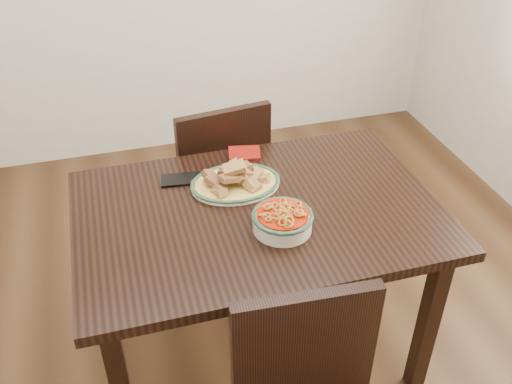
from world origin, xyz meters
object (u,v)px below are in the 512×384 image
object	(u,v)px
chair_far	(218,177)
noodle_bowl	(282,219)
dining_table	(258,229)
smartphone	(181,179)
fish_plate	(235,176)

from	to	relation	value
chair_far	noodle_bowl	bearing A→B (deg)	87.20
dining_table	noodle_bowl	world-z (taller)	noodle_bowl
chair_far	smartphone	world-z (taller)	chair_far
fish_plate	noodle_bowl	distance (m)	0.30
fish_plate	noodle_bowl	xyz separation A→B (m)	(0.09, -0.29, -0.00)
noodle_bowl	smartphone	distance (m)	0.48
fish_plate	smartphone	bearing A→B (deg)	154.04
dining_table	chair_far	world-z (taller)	chair_far
dining_table	fish_plate	world-z (taller)	fish_plate
fish_plate	noodle_bowl	world-z (taller)	fish_plate
chair_far	fish_plate	size ratio (longest dim) A/B	2.66
dining_table	chair_far	distance (m)	0.63
dining_table	chair_far	bearing A→B (deg)	91.44
dining_table	fish_plate	distance (m)	0.21
chair_far	noodle_bowl	xyz separation A→B (m)	(0.06, -0.74, 0.29)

